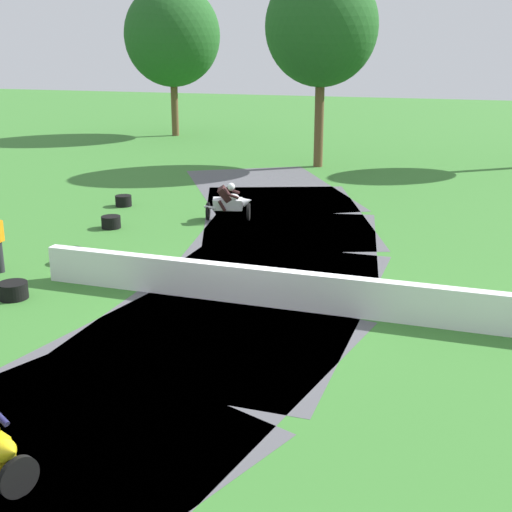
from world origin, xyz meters
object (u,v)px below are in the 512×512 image
object	(u,v)px
tire_stack_mid_b	(13,291)
tire_stack_extra_b	(123,201)
tire_stack_extra_a	(111,222)
tire_stack_far	(73,256)
motorcycle_chase_white	(230,202)

from	to	relation	value
tire_stack_mid_b	tire_stack_extra_b	size ratio (longest dim) A/B	1.16
tire_stack_extra_a	tire_stack_extra_b	bearing A→B (deg)	109.24
tire_stack_mid_b	tire_stack_far	world-z (taller)	same
tire_stack_far	tire_stack_extra_a	bearing A→B (deg)	101.04
tire_stack_extra_a	tire_stack_mid_b	bearing A→B (deg)	-83.01
motorcycle_chase_white	tire_stack_extra_a	distance (m)	4.03
motorcycle_chase_white	tire_stack_mid_b	bearing A→B (deg)	-107.19
motorcycle_chase_white	tire_stack_extra_b	xyz separation A→B (m)	(-4.48, 0.92, -0.44)
tire_stack_far	tire_stack_extra_a	size ratio (longest dim) A/B	0.92
tire_stack_extra_a	tire_stack_extra_b	xyz separation A→B (m)	(-1.03, 2.96, 0.00)
motorcycle_chase_white	tire_stack_extra_b	bearing A→B (deg)	168.41
motorcycle_chase_white	tire_stack_far	distance (m)	6.32
motorcycle_chase_white	tire_stack_extra_b	world-z (taller)	motorcycle_chase_white
motorcycle_chase_white	tire_stack_extra_b	distance (m)	4.60
tire_stack_far	tire_stack_extra_b	bearing A→B (deg)	104.80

